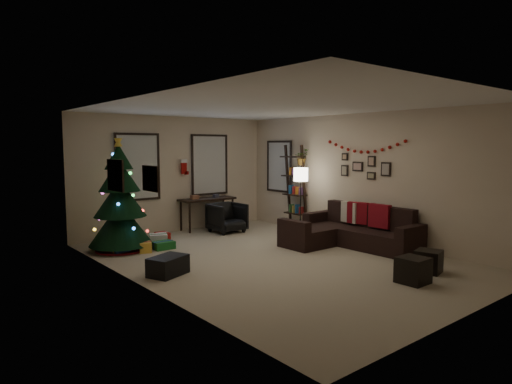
% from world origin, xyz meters
% --- Properties ---
extents(floor, '(7.00, 7.00, 0.00)m').
position_xyz_m(floor, '(0.00, 0.00, 0.00)').
color(floor, tan).
rests_on(floor, ground).
extents(ceiling, '(7.00, 7.00, 0.00)m').
position_xyz_m(ceiling, '(0.00, 0.00, 2.70)').
color(ceiling, white).
rests_on(ceiling, floor).
extents(wall_back, '(5.00, 0.00, 5.00)m').
position_xyz_m(wall_back, '(0.00, 3.50, 1.35)').
color(wall_back, beige).
rests_on(wall_back, floor).
extents(wall_front, '(5.00, 0.00, 5.00)m').
position_xyz_m(wall_front, '(0.00, -3.50, 1.35)').
color(wall_front, beige).
rests_on(wall_front, floor).
extents(wall_left, '(0.00, 7.00, 7.00)m').
position_xyz_m(wall_left, '(-2.50, 0.00, 1.35)').
color(wall_left, beige).
rests_on(wall_left, floor).
extents(wall_right, '(0.00, 7.00, 7.00)m').
position_xyz_m(wall_right, '(2.50, 0.00, 1.35)').
color(wall_right, beige).
rests_on(wall_right, floor).
extents(window_back_left, '(1.05, 0.06, 1.50)m').
position_xyz_m(window_back_left, '(-0.95, 3.47, 1.55)').
color(window_back_left, '#728CB2').
rests_on(window_back_left, wall_back).
extents(window_back_right, '(1.05, 0.06, 1.50)m').
position_xyz_m(window_back_right, '(0.95, 3.47, 1.55)').
color(window_back_right, '#728CB2').
rests_on(window_back_right, wall_back).
extents(window_right_wall, '(0.06, 0.90, 1.30)m').
position_xyz_m(window_right_wall, '(2.47, 2.55, 1.50)').
color(window_right_wall, '#728CB2').
rests_on(window_right_wall, wall_right).
extents(christmas_tree, '(1.20, 1.20, 2.24)m').
position_xyz_m(christmas_tree, '(-1.82, 2.37, 0.93)').
color(christmas_tree, black).
rests_on(christmas_tree, floor).
extents(presents, '(1.43, 1.01, 0.25)m').
position_xyz_m(presents, '(-1.28, 2.20, 0.10)').
color(presents, navy).
rests_on(presents, floor).
extents(sofa, '(1.70, 2.48, 0.82)m').
position_xyz_m(sofa, '(1.87, -0.19, 0.27)').
color(sofa, black).
rests_on(sofa, floor).
extents(pillow_red_a, '(0.13, 0.46, 0.46)m').
position_xyz_m(pillow_red_a, '(2.21, -0.67, 0.64)').
color(pillow_red_a, maroon).
rests_on(pillow_red_a, sofa).
extents(pillow_red_b, '(0.22, 0.46, 0.44)m').
position_xyz_m(pillow_red_b, '(2.21, -0.14, 0.64)').
color(pillow_red_b, maroon).
rests_on(pillow_red_b, sofa).
extents(pillow_cream, '(0.18, 0.44, 0.43)m').
position_xyz_m(pillow_cream, '(2.21, 0.06, 0.63)').
color(pillow_cream, beige).
rests_on(pillow_cream, sofa).
extents(ottoman_near, '(0.40, 0.40, 0.38)m').
position_xyz_m(ottoman_near, '(0.65, -2.37, 0.19)').
color(ottoman_near, black).
rests_on(ottoman_near, floor).
extents(ottoman_far, '(0.46, 0.46, 0.36)m').
position_xyz_m(ottoman_far, '(1.35, -2.22, 0.18)').
color(ottoman_far, black).
rests_on(ottoman_far, floor).
extents(desk, '(1.40, 0.50, 0.76)m').
position_xyz_m(desk, '(0.71, 3.22, 0.67)').
color(desk, black).
rests_on(desk, floor).
extents(desk_chair, '(0.68, 0.64, 0.70)m').
position_xyz_m(desk_chair, '(0.83, 2.57, 0.35)').
color(desk_chair, black).
rests_on(desk_chair, floor).
extents(bookshelf, '(0.30, 0.59, 2.04)m').
position_xyz_m(bookshelf, '(2.30, 1.80, 0.99)').
color(bookshelf, black).
rests_on(bookshelf, floor).
extents(potted_plant, '(0.50, 0.45, 0.48)m').
position_xyz_m(potted_plant, '(2.30, 1.60, 1.81)').
color(potted_plant, '#4C4C4C').
rests_on(potted_plant, bookshelf).
extents(floor_lamp, '(0.32, 0.32, 1.53)m').
position_xyz_m(floor_lamp, '(1.95, 1.27, 1.28)').
color(floor_lamp, black).
rests_on(floor_lamp, floor).
extents(art_map, '(0.04, 0.60, 0.50)m').
position_xyz_m(art_map, '(-2.48, 0.93, 1.55)').
color(art_map, black).
rests_on(art_map, wall_left).
extents(art_abstract, '(0.04, 0.45, 0.35)m').
position_xyz_m(art_abstract, '(-2.48, -0.29, 1.57)').
color(art_abstract, black).
rests_on(art_abstract, wall_left).
extents(gallery, '(0.03, 1.25, 0.54)m').
position_xyz_m(gallery, '(2.48, -0.07, 1.57)').
color(gallery, black).
rests_on(gallery, wall_right).
extents(garland, '(0.08, 1.90, 0.30)m').
position_xyz_m(garland, '(2.45, -0.09, 2.00)').
color(garland, '#A5140C').
rests_on(garland, wall_right).
extents(stocking_left, '(0.20, 0.05, 0.36)m').
position_xyz_m(stocking_left, '(-0.14, 3.57, 1.46)').
color(stocking_left, '#990F0C').
rests_on(stocking_left, wall_back).
extents(stocking_right, '(0.20, 0.05, 0.36)m').
position_xyz_m(stocking_right, '(0.19, 3.39, 1.53)').
color(stocking_right, '#990F0C').
rests_on(stocking_right, wall_back).
extents(storage_bin, '(0.70, 0.59, 0.30)m').
position_xyz_m(storage_bin, '(-1.94, 0.27, 0.15)').
color(storage_bin, black).
rests_on(storage_bin, floor).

